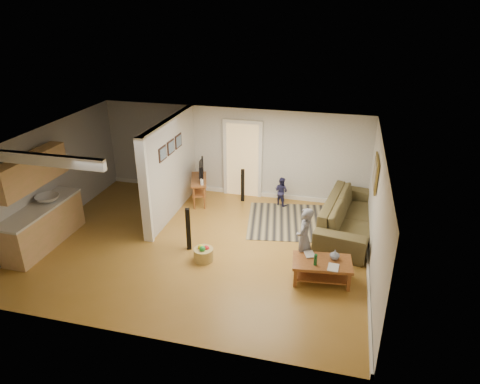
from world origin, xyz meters
name	(u,v)px	position (x,y,z in m)	size (l,w,h in m)	color
ground	(200,245)	(0.00, 0.00, 0.00)	(7.50, 7.50, 0.00)	olive
room_shell	(159,175)	(-1.07, 0.43, 1.46)	(7.54, 6.02, 2.52)	#B1AEA9
area_rug	(303,222)	(2.18, 1.69, 0.01)	(2.74, 2.01, 0.01)	black
sofa	(348,232)	(3.30, 1.47, 0.00)	(2.91, 1.14, 0.85)	#474123
coffee_table	(323,265)	(2.82, -0.68, 0.35)	(1.23, 0.80, 0.68)	brown
tv_console	(199,181)	(-0.74, 2.20, 0.62)	(0.73, 1.16, 0.93)	brown
speaker_left	(188,229)	(-0.17, -0.20, 0.50)	(0.10, 0.10, 1.00)	black
speaker_right	(243,185)	(0.40, 2.54, 0.47)	(0.09, 0.09, 0.94)	black
toy_basket	(203,254)	(0.29, -0.56, 0.16)	(0.42, 0.42, 0.38)	#A78948
child	(302,266)	(2.38, -0.26, 0.00)	(0.49, 0.32, 1.35)	gray
toddler	(281,205)	(1.47, 2.54, 0.00)	(0.39, 0.31, 0.81)	#222247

